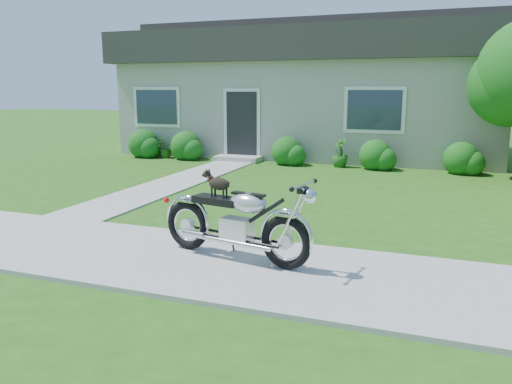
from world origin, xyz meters
TOP-DOWN VIEW (x-y plane):
  - ground at (0.00, 0.00)m, footprint 80.00×80.00m
  - sidewalk at (0.00, 0.00)m, footprint 24.00×2.20m
  - walkway at (-1.50, 5.00)m, footprint 1.20×8.00m
  - house at (-0.00, 11.99)m, footprint 12.60×7.03m
  - shrub_row at (-0.43, 8.50)m, footprint 10.55×0.98m
  - potted_plant_left at (-4.01, 8.55)m, footprint 0.61×0.54m
  - potted_plant_right at (1.66, 8.55)m, footprint 0.64×0.64m
  - motorcycle_with_dog at (1.93, 0.17)m, footprint 2.20×0.75m

SIDE VIEW (x-z plane):
  - ground at x=0.00m, z-range 0.00..0.00m
  - walkway at x=-1.50m, z-range 0.00..0.03m
  - sidewalk at x=0.00m, z-range 0.00..0.04m
  - potted_plant_left at x=-4.01m, z-range 0.00..0.65m
  - shrub_row at x=-0.43m, z-range -0.09..0.88m
  - potted_plant_right at x=1.66m, z-range 0.00..0.81m
  - motorcycle_with_dog at x=1.93m, z-range -0.02..1.09m
  - house at x=0.00m, z-range -0.09..4.41m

